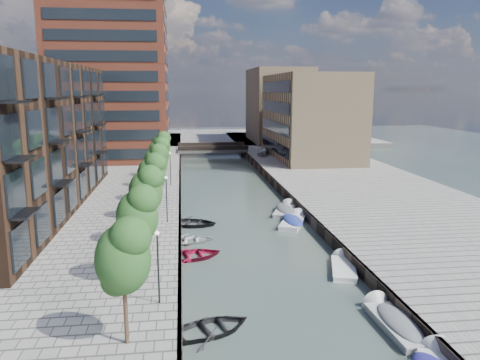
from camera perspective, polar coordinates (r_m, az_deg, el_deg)
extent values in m
plane|color=#38473F|center=(57.94, -1.26, -1.48)|extent=(300.00, 300.00, 0.00)
cube|color=gray|center=(61.53, 13.73, -0.58)|extent=(20.00, 140.00, 1.00)
cube|color=#332823|center=(57.55, -7.32, -1.15)|extent=(0.25, 140.00, 1.00)
cube|color=#332823|center=(58.76, 4.66, -0.84)|extent=(0.25, 140.00, 1.00)
cube|color=gray|center=(117.04, -4.31, 5.08)|extent=(80.00, 40.00, 1.00)
cube|color=black|center=(48.62, -24.21, 4.70)|extent=(8.00, 38.00, 14.00)
cube|color=brown|center=(82.12, -15.41, 13.05)|extent=(18.00, 18.00, 30.00)
cube|color=tan|center=(81.38, 8.45, 7.70)|extent=(12.00, 25.00, 14.00)
cube|color=tan|center=(106.59, 4.70, 9.08)|extent=(12.00, 20.00, 16.00)
cube|color=gray|center=(89.18, -3.39, 3.76)|extent=(13.00, 6.00, 0.60)
cube|color=#332823|center=(86.33, -3.27, 3.92)|extent=(13.00, 0.40, 0.80)
cube|color=#332823|center=(91.88, -3.51, 4.35)|extent=(13.00, 0.40, 0.80)
cylinder|color=#382619|center=(22.74, -13.77, -15.22)|extent=(0.20, 0.20, 3.20)
ellipsoid|color=#1E491B|center=(21.69, -14.10, -8.74)|extent=(2.50, 2.50, 3.25)
cylinder|color=#382619|center=(29.15, -12.22, -9.16)|extent=(0.20, 0.20, 3.20)
ellipsoid|color=#1E491B|center=(28.34, -12.45, -3.98)|extent=(2.50, 2.50, 3.25)
cylinder|color=#382619|center=(35.79, -11.27, -5.32)|extent=(0.20, 0.20, 3.20)
ellipsoid|color=#1E491B|center=(35.13, -11.44, -1.05)|extent=(2.50, 2.50, 3.25)
cylinder|color=#382619|center=(42.54, -10.63, -2.68)|extent=(0.20, 0.20, 3.20)
ellipsoid|color=#1E491B|center=(41.99, -10.76, 0.93)|extent=(2.50, 2.50, 3.25)
cylinder|color=#382619|center=(49.36, -10.17, -0.77)|extent=(0.20, 0.20, 3.20)
ellipsoid|color=#1E491B|center=(48.89, -10.27, 2.36)|extent=(2.50, 2.50, 3.25)
cylinder|color=#382619|center=(56.23, -9.82, 0.68)|extent=(0.20, 0.20, 3.20)
ellipsoid|color=#1E491B|center=(55.81, -9.91, 3.43)|extent=(2.50, 2.50, 3.25)
cylinder|color=#382619|center=(63.12, -9.54, 1.81)|extent=(0.20, 0.20, 3.20)
ellipsoid|color=#1E491B|center=(62.75, -9.62, 4.26)|extent=(2.50, 2.50, 3.25)
cylinder|color=black|center=(26.12, -9.94, -10.56)|extent=(0.10, 0.10, 4.00)
sphere|color=#FFF2CC|center=(25.46, -10.08, -6.37)|extent=(0.24, 0.24, 0.24)
cylinder|color=black|center=(41.41, -8.93, -2.43)|extent=(0.10, 0.10, 4.00)
sphere|color=#FFF2CC|center=(41.00, -9.02, 0.29)|extent=(0.24, 0.24, 0.24)
cylinder|color=black|center=(57.09, -8.48, 1.28)|extent=(0.10, 0.10, 4.00)
sphere|color=#FFF2CC|center=(56.80, -8.54, 3.27)|extent=(0.24, 0.24, 0.24)
imported|color=black|center=(25.84, -3.47, -18.02)|extent=(5.19, 4.49, 0.90)
imported|color=#9F1135|center=(35.91, -5.90, -9.47)|extent=(5.23, 4.24, 0.96)
imported|color=white|center=(39.38, -6.28, -7.61)|extent=(4.53, 3.45, 0.88)
imported|color=black|center=(44.09, -6.04, -5.56)|extent=(5.53, 4.49, 1.01)
cone|color=silver|center=(25.27, 23.12, -19.38)|extent=(2.13, 1.70, 1.89)
cube|color=#B6B7B4|center=(27.28, 18.80, -16.84)|extent=(1.93, 4.81, 0.67)
cube|color=#B6B7B4|center=(27.12, 18.85, -16.16)|extent=(2.01, 4.92, 0.10)
cone|color=#B6B7B4|center=(29.13, 16.56, -14.73)|extent=(1.79, 0.99, 1.75)
ellipsoid|color=slate|center=(27.09, 18.86, -16.07)|extent=(1.81, 4.39, 0.58)
cube|color=white|center=(34.07, 12.51, -10.76)|extent=(2.66, 4.41, 0.59)
cube|color=white|center=(33.95, 12.54, -10.27)|extent=(2.75, 4.52, 0.09)
cone|color=white|center=(35.99, 12.35, -9.48)|extent=(1.70, 1.22, 1.53)
cube|color=silver|center=(44.36, 6.44, -5.40)|extent=(3.51, 4.97, 0.66)
cube|color=silver|center=(44.26, 6.45, -4.96)|extent=(3.62, 5.10, 0.10)
cone|color=silver|center=(46.56, 6.99, -4.55)|extent=(1.95, 1.55, 1.73)
ellipsoid|color=navy|center=(44.25, 6.45, -4.89)|extent=(3.25, 4.56, 0.57)
cube|color=#B3B3B1|center=(48.30, 5.48, -4.02)|extent=(3.24, 4.88, 0.65)
cube|color=#B3B3B1|center=(48.21, 5.49, -3.61)|extent=(3.35, 5.01, 0.10)
cone|color=#B3B3B1|center=(50.48, 5.87, -3.30)|extent=(1.90, 1.45, 1.69)
ellipsoid|color=#4D4F54|center=(48.20, 5.49, -3.56)|extent=(3.00, 4.48, 0.56)
imported|color=#ADB0B2|center=(83.25, 2.85, 3.53)|extent=(2.92, 4.48, 1.42)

